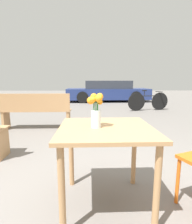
{
  "coord_description": "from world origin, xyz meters",
  "views": [
    {
      "loc": [
        -0.12,
        -1.45,
        1.12
      ],
      "look_at": [
        -0.09,
        -0.01,
        0.87
      ],
      "focal_mm": 28.0,
      "sensor_mm": 36.0,
      "label": 1
    }
  ],
  "objects_px": {
    "flower_vase": "(96,111)",
    "bench_middle": "(36,110)",
    "parked_car": "(108,91)",
    "bicycle": "(148,101)",
    "table_front": "(106,140)"
  },
  "relations": [
    {
      "from": "bench_middle",
      "to": "parked_car",
      "type": "height_order",
      "value": "parked_car"
    },
    {
      "from": "flower_vase",
      "to": "bench_middle",
      "type": "relative_size",
      "value": 0.18
    },
    {
      "from": "flower_vase",
      "to": "parked_car",
      "type": "relative_size",
      "value": 0.06
    },
    {
      "from": "bench_middle",
      "to": "parked_car",
      "type": "distance_m",
      "value": 6.25
    },
    {
      "from": "flower_vase",
      "to": "bicycle",
      "type": "xyz_separation_m",
      "value": [
        2.16,
        5.25,
        -0.52
      ]
    },
    {
      "from": "bicycle",
      "to": "table_front",
      "type": "bearing_deg",
      "value": -111.58
    },
    {
      "from": "flower_vase",
      "to": "parked_car",
      "type": "distance_m",
      "value": 8.5
    },
    {
      "from": "parked_car",
      "to": "bicycle",
      "type": "bearing_deg",
      "value": -67.94
    },
    {
      "from": "table_front",
      "to": "flower_vase",
      "type": "height_order",
      "value": "flower_vase"
    },
    {
      "from": "table_front",
      "to": "flower_vase",
      "type": "bearing_deg",
      "value": -173.1
    },
    {
      "from": "bicycle",
      "to": "parked_car",
      "type": "relative_size",
      "value": 0.36
    },
    {
      "from": "table_front",
      "to": "bench_middle",
      "type": "height_order",
      "value": "bench_middle"
    },
    {
      "from": "bicycle",
      "to": "parked_car",
      "type": "height_order",
      "value": "parked_car"
    },
    {
      "from": "flower_vase",
      "to": "table_front",
      "type": "bearing_deg",
      "value": 6.9
    },
    {
      "from": "table_front",
      "to": "bicycle",
      "type": "distance_m",
      "value": 5.64
    }
  ]
}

